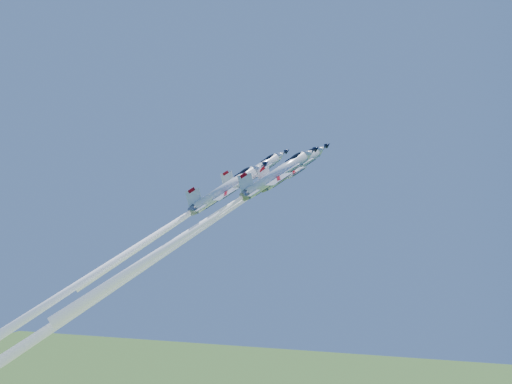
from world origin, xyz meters
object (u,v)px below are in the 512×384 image
(jet_left, at_px, (195,210))
(jet_right, at_px, (204,222))
(jet_slot, at_px, (117,259))
(jet_lead, at_px, (190,236))

(jet_left, bearing_deg, jet_right, -8.95)
(jet_right, height_order, jet_slot, jet_right)
(jet_lead, distance_m, jet_slot, 13.31)
(jet_lead, bearing_deg, jet_right, 17.29)
(jet_slot, bearing_deg, jet_left, 121.34)
(jet_lead, xyz_separation_m, jet_right, (3.62, -2.44, 2.37))
(jet_left, relative_size, jet_right, 0.91)
(jet_left, distance_m, jet_slot, 20.65)
(jet_left, height_order, jet_slot, jet_left)
(jet_lead, height_order, jet_right, jet_lead)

